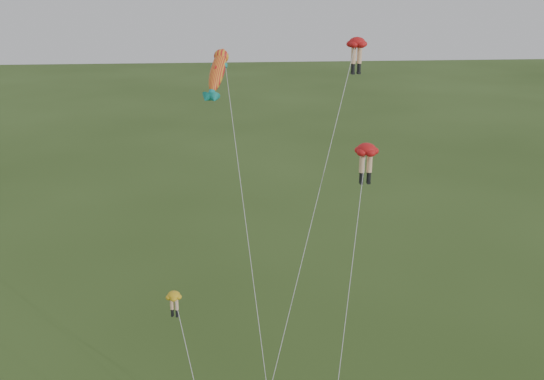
{
  "coord_description": "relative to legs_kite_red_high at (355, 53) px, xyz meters",
  "views": [
    {
      "loc": [
        -2.08,
        -24.13,
        22.85
      ],
      "look_at": [
        0.34,
        6.0,
        12.19
      ],
      "focal_mm": 40.0,
      "sensor_mm": 36.0,
      "label": 1
    }
  ],
  "objects": [
    {
      "name": "legs_kite_red_high",
      "position": [
        0.0,
        0.0,
        0.0
      ],
      "size": [
        8.44,
        15.6,
        19.43
      ],
      "rotation": [
        0.0,
        0.0,
        0.21
      ],
      "color": "red",
      "rests_on": "ground"
    },
    {
      "name": "legs_kite_red_mid",
      "position": [
        -0.69,
        -6.91,
        -4.59
      ],
      "size": [
        4.19,
        10.13,
        14.7
      ],
      "rotation": [
        0.0,
        0.0,
        0.03
      ],
      "color": "red",
      "rests_on": "ground"
    },
    {
      "name": "legs_kite_yellow",
      "position": [
        -10.69,
        -9.01,
        -11.81
      ],
      "size": [
        3.04,
        7.92,
        7.46
      ],
      "rotation": [
        0.0,
        0.0,
        -0.27
      ],
      "color": "gold",
      "rests_on": "ground"
    },
    {
      "name": "fish_kite",
      "position": [
        -8.25,
        -2.21,
        -0.73
      ],
      "size": [
        3.41,
        12.29,
        19.27
      ],
      "rotation": [
        0.69,
        0.0,
        -0.28
      ],
      "color": "orange",
      "rests_on": "ground"
    }
  ]
}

